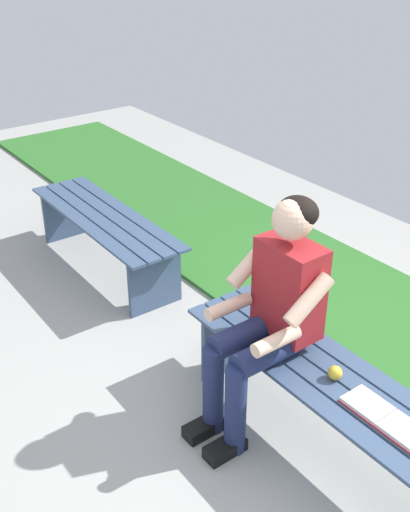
{
  "coord_description": "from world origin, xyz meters",
  "views": [
    {
      "loc": [
        -1.54,
        1.88,
        2.4
      ],
      "look_at": [
        0.78,
        0.15,
        0.8
      ],
      "focal_mm": 43.68,
      "sensor_mm": 36.0,
      "label": 1
    }
  ],
  "objects_px": {
    "book_open": "(386,418)",
    "apple": "(334,373)",
    "bench_near": "(324,390)",
    "person_seated": "(270,310)",
    "bench_far": "(105,229)"
  },
  "relations": [
    {
      "from": "bench_near",
      "to": "person_seated",
      "type": "bearing_deg",
      "value": 18.05
    },
    {
      "from": "bench_near",
      "to": "bench_far",
      "type": "distance_m",
      "value": 2.22
    },
    {
      "from": "bench_near",
      "to": "person_seated",
      "type": "height_order",
      "value": "person_seated"
    },
    {
      "from": "person_seated",
      "to": "book_open",
      "type": "distance_m",
      "value": 0.73
    },
    {
      "from": "person_seated",
      "to": "book_open",
      "type": "xyz_separation_m",
      "value": [
        -0.69,
        -0.08,
        -0.23
      ]
    },
    {
      "from": "bench_near",
      "to": "book_open",
      "type": "xyz_separation_m",
      "value": [
        -0.38,
        0.02,
        0.12
      ]
    },
    {
      "from": "person_seated",
      "to": "bench_near",
      "type": "bearing_deg",
      "value": -161.95
    },
    {
      "from": "bench_far",
      "to": "book_open",
      "type": "xyz_separation_m",
      "value": [
        -2.6,
        0.02,
        0.12
      ]
    },
    {
      "from": "bench_near",
      "to": "book_open",
      "type": "distance_m",
      "value": 0.4
    },
    {
      "from": "person_seated",
      "to": "book_open",
      "type": "height_order",
      "value": "person_seated"
    },
    {
      "from": "bench_near",
      "to": "book_open",
      "type": "relative_size",
      "value": 4.1
    },
    {
      "from": "book_open",
      "to": "apple",
      "type": "bearing_deg",
      "value": -3.08
    },
    {
      "from": "bench_near",
      "to": "book_open",
      "type": "height_order",
      "value": "book_open"
    },
    {
      "from": "bench_far",
      "to": "person_seated",
      "type": "distance_m",
      "value": 1.95
    },
    {
      "from": "bench_near",
      "to": "apple",
      "type": "relative_size",
      "value": 24.07
    }
  ]
}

